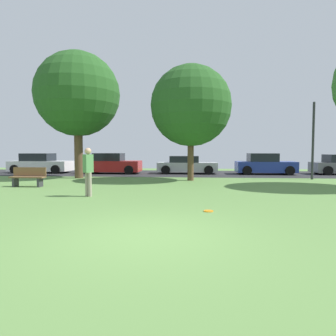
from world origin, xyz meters
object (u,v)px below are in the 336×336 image
Objects in this scene: maple_tree_far at (78,95)px; frisbee_disc at (208,211)px; parked_car_blue at (265,165)px; street_lamp_post at (313,141)px; person_thrower at (88,169)px; park_bench at (28,177)px; parked_car_red at (111,164)px; parked_car_silver at (187,165)px; birch_tree_lone at (191,106)px; parked_car_white at (40,164)px.

maple_tree_far reaches higher than frisbee_disc.
parked_car_blue is 4.43m from street_lamp_post.
person_thrower reaches higher than parked_car_blue.
park_bench is (-8.13, 4.99, 0.45)m from frisbee_disc.
person_thrower is 0.42× the size of parked_car_red.
parked_car_red is (0.95, 3.81, -4.40)m from maple_tree_far.
parked_car_red is at bearing -178.75° from parked_car_blue.
parked_car_silver is at bearing 179.24° from parked_car_blue.
birch_tree_lone is at bearing -7.35° from maple_tree_far.
frisbee_disc is 0.06× the size of parked_car_white.
person_thrower is 0.44× the size of parked_car_blue.
parked_car_red reaches higher than parked_car_white.
parked_car_blue reaches higher than park_bench.
street_lamp_post is at bearing 1.50° from maple_tree_far.
maple_tree_far is 4.78× the size of park_bench.
parked_car_silver is (11.14, 0.13, -0.07)m from parked_car_white.
parked_car_white is (-11.49, 4.88, -3.50)m from birch_tree_lone.
person_thrower is 0.41× the size of parked_car_silver.
parked_car_white is 1.04× the size of parked_car_silver.
frisbee_disc is at bearing -48.00° from parked_car_white.
parked_car_white reaches higher than frisbee_disc.
park_bench is at bearing -130.07° from parked_car_silver.
parked_car_white is at bearing 139.18° from maple_tree_far.
maple_tree_far is 6.44m from park_bench.
frisbee_disc is (0.59, -8.54, -4.16)m from birch_tree_lone.
parked_car_red is 2.65× the size of park_bench.
street_lamp_post is at bearing -11.05° from parked_car_white.
street_lamp_post reaches higher than person_thrower.
street_lamp_post is (1.88, -3.69, 1.57)m from parked_car_blue.
parked_car_blue is (8.91, 11.12, -0.32)m from person_thrower.
frisbee_disc is 0.06× the size of street_lamp_post.
person_thrower reaches higher than frisbee_disc.
parked_car_blue is at bearing 0.20° from parked_car_white.
parked_car_white is at bearing 178.10° from parked_car_red.
parked_car_white is 19.01m from street_lamp_post.
maple_tree_far reaches higher than park_bench.
maple_tree_far reaches higher than parked_car_red.
parked_car_white is at bearing -111.32° from person_thrower.
person_thrower is 11.11m from parked_car_red.
maple_tree_far is at bearing 128.35° from frisbee_disc.
park_bench is (-12.76, -8.48, -0.21)m from parked_car_blue.
parked_car_silver is at bearing -130.07° from park_bench.
maple_tree_far reaches higher than parked_car_white.
frisbee_disc is at bearing -86.03° from birch_tree_lone.
maple_tree_far is 28.32× the size of frisbee_disc.
parked_car_blue is (12.09, 4.05, -4.40)m from maple_tree_far.
parked_car_silver is at bearing 93.95° from frisbee_disc.
park_bench is at bearing -98.69° from maple_tree_far.
birch_tree_lone reaches higher than parked_car_silver.
parked_car_white is 5.58m from parked_car_red.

